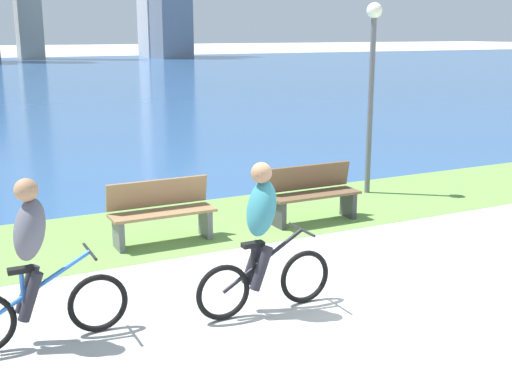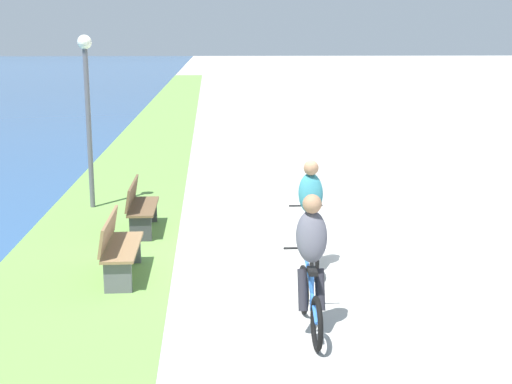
{
  "view_description": "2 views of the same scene",
  "coord_description": "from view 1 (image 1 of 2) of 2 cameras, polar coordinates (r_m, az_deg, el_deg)",
  "views": [
    {
      "loc": [
        -3.9,
        -5.8,
        2.95
      ],
      "look_at": [
        -0.64,
        0.59,
        1.18
      ],
      "focal_mm": 45.72,
      "sensor_mm": 36.0,
      "label": 1
    },
    {
      "loc": [
        -10.74,
        1.47,
        3.33
      ],
      "look_at": [
        -0.51,
        0.77,
        1.11
      ],
      "focal_mm": 49.04,
      "sensor_mm": 36.0,
      "label": 2
    }
  ],
  "objects": [
    {
      "name": "cyclist_trailing",
      "position": [
        6.52,
        -18.86,
        -5.89
      ],
      "size": [
        1.68,
        0.52,
        1.65
      ],
      "color": "black",
      "rests_on": "ground"
    },
    {
      "name": "grass_strip_bayside",
      "position": [
        10.39,
        -3.79,
        -2.64
      ],
      "size": [
        120.0,
        2.66,
        0.01
      ],
      "primitive_type": "cube",
      "color": "#6B9947",
      "rests_on": "ground"
    },
    {
      "name": "cyclist_lead",
      "position": [
        6.88,
        0.56,
        -4.08
      ],
      "size": [
        1.6,
        0.52,
        1.65
      ],
      "color": "black",
      "rests_on": "ground"
    },
    {
      "name": "bench_near_path",
      "position": [
        10.35,
        4.97,
        -0.16
      ],
      "size": [
        1.5,
        0.47,
        0.9
      ],
      "color": "brown",
      "rests_on": "ground"
    },
    {
      "name": "bench_far_along_path",
      "position": [
        9.38,
        -8.28,
        -1.73
      ],
      "size": [
        1.5,
        0.47,
        0.9
      ],
      "color": "olive",
      "rests_on": "ground"
    },
    {
      "name": "ground_plane",
      "position": [
        7.59,
        6.44,
        -9.11
      ],
      "size": [
        300.0,
        300.0,
        0.0
      ],
      "primitive_type": "plane",
      "color": "#B2AFA8"
    },
    {
      "name": "lamppost_tall",
      "position": [
        12.11,
        10.11,
        10.57
      ],
      "size": [
        0.28,
        0.28,
        3.45
      ],
      "color": "#595960",
      "rests_on": "ground"
    }
  ]
}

